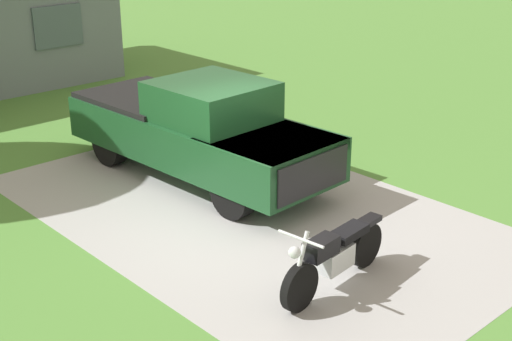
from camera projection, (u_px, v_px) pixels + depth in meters
The scene contains 4 objects.
ground_plane at pixel (249, 212), 11.96m from camera, with size 80.00×80.00×0.00m, color #508738.
driveway_pad at pixel (249, 212), 11.96m from camera, with size 5.46×9.00×0.01m, color #A4A4A4.
motorcycle at pixel (334, 256), 9.54m from camera, with size 2.21×0.70×1.09m.
pickup_truck at pixel (196, 127), 13.18m from camera, with size 2.25×5.71×1.90m.
Camera 1 is at (-7.30, -8.05, 5.05)m, focal length 49.76 mm.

